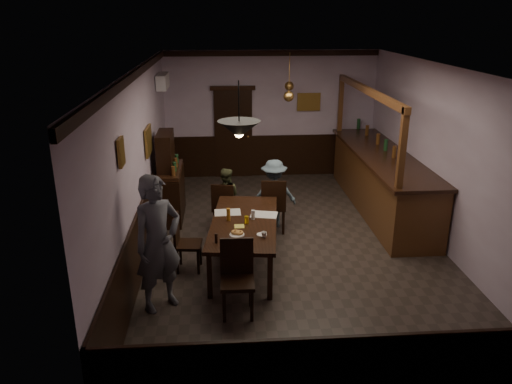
{
  "coord_description": "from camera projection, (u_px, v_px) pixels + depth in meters",
  "views": [
    {
      "loc": [
        -1.22,
        -7.75,
        3.8
      ],
      "look_at": [
        -0.68,
        -0.43,
        1.15
      ],
      "focal_mm": 35.0,
      "sensor_mm": 36.0,
      "label": 1
    }
  ],
  "objects": [
    {
      "name": "soda_can",
      "position": [
        247.0,
        220.0,
        7.62
      ],
      "size": [
        0.07,
        0.07,
        0.12
      ],
      "primitive_type": "cylinder",
      "color": "yellow",
      "rests_on": "dining_table"
    },
    {
      "name": "ac_unit",
      "position": [
        163.0,
        81.0,
        10.37
      ],
      "size": [
        0.2,
        0.85,
        0.3
      ],
      "color": "white",
      "rests_on": "ground"
    },
    {
      "name": "beer_glass",
      "position": [
        228.0,
        214.0,
        7.72
      ],
      "size": [
        0.06,
        0.06,
        0.2
      ],
      "primitive_type": "cylinder",
      "color": "#BF721E",
      "rests_on": "dining_table"
    },
    {
      "name": "chair_far_right",
      "position": [
        274.0,
        203.0,
        8.97
      ],
      "size": [
        0.49,
        0.49,
        1.02
      ],
      "rotation": [
        0.0,
        0.0,
        3.03
      ],
      "color": "black",
      "rests_on": "ground"
    },
    {
      "name": "door_back",
      "position": [
        233.0,
        134.0,
        11.93
      ],
      "size": [
        0.9,
        0.06,
        2.1
      ],
      "primitive_type": "cube",
      "color": "black",
      "rests_on": "ground"
    },
    {
      "name": "chair_side",
      "position": [
        183.0,
        240.0,
        7.67
      ],
      "size": [
        0.42,
        0.42,
        0.91
      ],
      "rotation": [
        0.0,
        0.0,
        1.49
      ],
      "color": "black",
      "rests_on": "ground"
    },
    {
      "name": "pendant_brass_mid",
      "position": [
        289.0,
        96.0,
        9.44
      ],
      "size": [
        0.2,
        0.2,
        0.81
      ],
      "color": "#BF8C3F",
      "rests_on": "ground"
    },
    {
      "name": "picture_left_small",
      "position": [
        121.0,
        152.0,
        6.24
      ],
      "size": [
        0.04,
        0.28,
        0.36
      ],
      "color": "olive",
      "rests_on": "ground"
    },
    {
      "name": "picture_left_large",
      "position": [
        148.0,
        141.0,
        8.65
      ],
      "size": [
        0.04,
        0.62,
        0.48
      ],
      "color": "olive",
      "rests_on": "ground"
    },
    {
      "name": "newspaper_right",
      "position": [
        264.0,
        215.0,
        7.97
      ],
      "size": [
        0.48,
        0.38,
        0.01
      ],
      "primitive_type": "cube",
      "rotation": [
        0.0,
        0.0,
        -0.22
      ],
      "color": "silver",
      "rests_on": "dining_table"
    },
    {
      "name": "pendant_iron",
      "position": [
        239.0,
        129.0,
        6.43
      ],
      "size": [
        0.56,
        0.56,
        0.73
      ],
      "color": "black",
      "rests_on": "ground"
    },
    {
      "name": "picture_back",
      "position": [
        309.0,
        102.0,
        11.81
      ],
      "size": [
        0.55,
        0.04,
        0.42
      ],
      "color": "olive",
      "rests_on": "ground"
    },
    {
      "name": "pastry_plate",
      "position": [
        237.0,
        235.0,
        7.24
      ],
      "size": [
        0.22,
        0.22,
        0.01
      ],
      "primitive_type": "cylinder",
      "color": "white",
      "rests_on": "dining_table"
    },
    {
      "name": "coffee_cup",
      "position": [
        264.0,
        234.0,
        7.15
      ],
      "size": [
        0.09,
        0.09,
        0.07
      ],
      "primitive_type": "imported",
      "rotation": [
        0.0,
        0.0,
        -0.12
      ],
      "color": "white",
      "rests_on": "saucer"
    },
    {
      "name": "pendant_brass_far",
      "position": [
        289.0,
        86.0,
        10.77
      ],
      "size": [
        0.2,
        0.2,
        0.81
      ],
      "color": "#BF8C3F",
      "rests_on": "ground"
    },
    {
      "name": "sideboard",
      "position": [
        170.0,
        184.0,
        9.6
      ],
      "size": [
        0.46,
        1.28,
        1.7
      ],
      "color": "black",
      "rests_on": "ground"
    },
    {
      "name": "water_glass",
      "position": [
        253.0,
        215.0,
        7.78
      ],
      "size": [
        0.06,
        0.06,
        0.15
      ],
      "primitive_type": "cylinder",
      "color": "silver",
      "rests_on": "dining_table"
    },
    {
      "name": "person_seated_left",
      "position": [
        225.0,
        197.0,
        9.28
      ],
      "size": [
        0.6,
        0.5,
        1.12
      ],
      "primitive_type": "imported",
      "rotation": [
        0.0,
        0.0,
        2.99
      ],
      "color": "#464A2C",
      "rests_on": "ground"
    },
    {
      "name": "bar_counter",
      "position": [
        381.0,
        180.0,
        10.03
      ],
      "size": [
        1.02,
        4.41,
        2.47
      ],
      "color": "#512A15",
      "rests_on": "ground"
    },
    {
      "name": "napkin",
      "position": [
        239.0,
        226.0,
        7.54
      ],
      "size": [
        0.17,
        0.17,
        0.0
      ],
      "primitive_type": "cube",
      "rotation": [
        0.0,
        0.0,
        -0.12
      ],
      "color": "#E0D552",
      "rests_on": "dining_table"
    },
    {
      "name": "pepper_mill",
      "position": [
        216.0,
        238.0,
        6.98
      ],
      "size": [
        0.04,
        0.04,
        0.14
      ],
      "primitive_type": "cylinder",
      "color": "black",
      "rests_on": "dining_table"
    },
    {
      "name": "newspaper_left",
      "position": [
        228.0,
        212.0,
        8.05
      ],
      "size": [
        0.43,
        0.31,
        0.01
      ],
      "primitive_type": "cube",
      "rotation": [
        0.0,
        0.0,
        0.02
      ],
      "color": "silver",
      "rests_on": "dining_table"
    },
    {
      "name": "room",
      "position": [
        295.0,
        162.0,
        8.14
      ],
      "size": [
        5.01,
        8.01,
        3.01
      ],
      "color": "#2D2621",
      "rests_on": "ground"
    },
    {
      "name": "saucer",
      "position": [
        262.0,
        235.0,
        7.25
      ],
      "size": [
        0.15,
        0.15,
        0.01
      ],
      "primitive_type": "cylinder",
      "color": "white",
      "rests_on": "dining_table"
    },
    {
      "name": "chair_near",
      "position": [
        237.0,
        274.0,
        6.57
      ],
      "size": [
        0.45,
        0.45,
        1.02
      ],
      "rotation": [
        0.0,
        0.0,
        -0.01
      ],
      "color": "black",
      "rests_on": "ground"
    },
    {
      "name": "chair_far_left",
      "position": [
        224.0,
        205.0,
        9.03
      ],
      "size": [
        0.47,
        0.47,
        0.93
      ],
      "rotation": [
        0.0,
        0.0,
        2.95
      ],
      "color": "black",
      "rests_on": "ground"
    },
    {
      "name": "pastry_ring_a",
      "position": [
        235.0,
        232.0,
        7.26
      ],
      "size": [
        0.13,
        0.13,
        0.04
      ],
      "primitive_type": "torus",
      "color": "#C68C47",
      "rests_on": "pastry_plate"
    },
    {
      "name": "pastry_ring_b",
      "position": [
        239.0,
        233.0,
        7.24
      ],
      "size": [
        0.13,
        0.13,
        0.04
      ],
      "primitive_type": "torus",
      "color": "#C68C47",
      "rests_on": "pastry_plate"
    },
    {
      "name": "person_seated_right",
      "position": [
        274.0,
        194.0,
        9.21
      ],
      "size": [
        0.84,
        0.5,
        1.29
      ],
      "primitive_type": "imported",
      "rotation": [
        0.0,
        0.0,
        3.16
      ],
      "color": "slate",
      "rests_on": "ground"
    },
    {
      "name": "person_standing",
      "position": [
        158.0,
        244.0,
        6.54
      ],
      "size": [
        0.82,
        0.78,
        1.88
      ],
      "primitive_type": "imported",
      "rotation": [
        0.0,
        0.0,
        0.66
      ],
      "color": "#565862",
      "rests_on": "ground"
    },
    {
      "name": "dining_table",
      "position": [
        244.0,
        225.0,
        7.76
      ],
      "size": [
        1.25,
        2.3,
        0.75
      ],
      "rotation": [
        0.0,
        0.0,
        -0.12
      ],
      "color": "black",
      "rests_on": "ground"
    }
  ]
}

